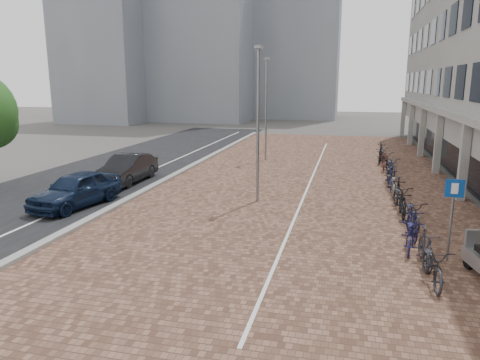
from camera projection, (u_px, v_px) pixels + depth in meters
name	position (u px, v px, depth m)	size (l,w,h in m)	color
ground	(186.00, 275.00, 11.89)	(140.00, 140.00, 0.00)	#474442
plaza_brick	(306.00, 182.00, 22.80)	(14.50, 42.00, 0.04)	brown
street_asphalt	(112.00, 172.00, 25.37)	(8.00, 50.00, 0.03)	black
curb	(176.00, 174.00, 24.45)	(0.35, 42.00, 0.14)	gray
lane_line	(144.00, 174.00, 24.90)	(0.12, 44.00, 0.00)	white
parking_line	(310.00, 182.00, 22.75)	(0.10, 30.00, 0.00)	white
bg_towers	(212.00, 12.00, 58.66)	(33.00, 23.00, 32.00)	gray
car_navy	(76.00, 189.00, 18.26)	(1.69, 4.21, 1.43)	#0E1A33
car_dark	(127.00, 169.00, 22.64)	(1.51, 4.32, 1.42)	black
parking_sign	(452.00, 207.00, 12.40)	(0.50, 0.09, 2.41)	slate
lamp_near	(258.00, 127.00, 18.45)	(0.12, 0.12, 6.36)	slate
lamp_far	(266.00, 111.00, 28.61)	(0.12, 0.12, 6.44)	slate
bike_row	(395.00, 182.00, 20.44)	(1.28, 21.43, 1.05)	#222227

